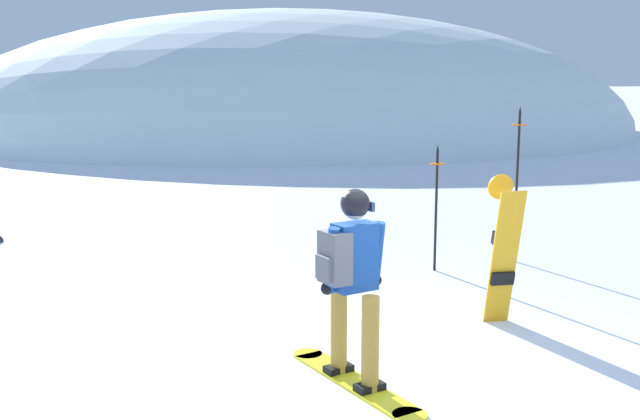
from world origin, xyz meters
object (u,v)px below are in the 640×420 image
object	(u,v)px
spare_snowboard	(504,250)
piste_marker_far	(517,175)
snowboarder_main	(351,282)
piste_marker_near	(436,199)

from	to	relation	value
spare_snowboard	piste_marker_far	world-z (taller)	piste_marker_far
piste_marker_far	snowboarder_main	bearing A→B (deg)	-130.53
snowboarder_main	piste_marker_far	distance (m)	5.10
piste_marker_near	piste_marker_far	xyz separation A→B (m)	(1.29, 0.29, 0.26)
piste_marker_far	spare_snowboard	bearing A→B (deg)	-117.48
snowboarder_main	piste_marker_far	size ratio (longest dim) A/B	0.78
snowboarder_main	spare_snowboard	bearing A→B (deg)	32.56
piste_marker_near	piste_marker_far	bearing A→B (deg)	12.58
snowboarder_main	piste_marker_near	bearing A→B (deg)	60.64
snowboarder_main	spare_snowboard	world-z (taller)	snowboarder_main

